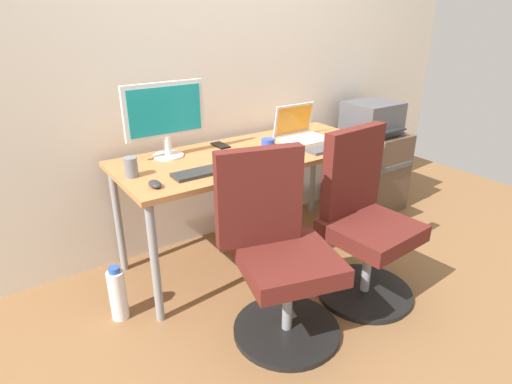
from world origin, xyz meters
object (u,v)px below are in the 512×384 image
object	(u,v)px
office_chair_right	(363,224)
open_laptop	(301,131)
coffee_mug	(268,146)
desktop_monitor	(165,115)
side_cabinet	(366,170)
water_bottle_on_floor	(118,294)
printer	(372,118)
office_chair_left	(278,256)

from	to	relation	value
office_chair_right	open_laptop	world-z (taller)	office_chair_right
coffee_mug	desktop_monitor	bearing A→B (deg)	151.69
side_cabinet	water_bottle_on_floor	distance (m)	2.17
desktop_monitor	coffee_mug	size ratio (longest dim) A/B	5.22
desktop_monitor	open_laptop	xyz separation A→B (m)	(0.88, -0.16, -0.19)
office_chair_right	printer	xyz separation A→B (m)	(0.91, 0.80, 0.31)
side_cabinet	water_bottle_on_floor	xyz separation A→B (m)	(-2.14, -0.27, -0.16)
office_chair_left	printer	distance (m)	1.73
water_bottle_on_floor	open_laptop	size ratio (longest dim) A/B	1.00
side_cabinet	open_laptop	world-z (taller)	open_laptop
side_cabinet	desktop_monitor	world-z (taller)	desktop_monitor
side_cabinet	printer	world-z (taller)	printer
printer	open_laptop	world-z (taller)	open_laptop
printer	coffee_mug	distance (m)	1.16
desktop_monitor	open_laptop	world-z (taller)	desktop_monitor
side_cabinet	open_laptop	xyz separation A→B (m)	(-0.78, -0.08, 0.46)
side_cabinet	open_laptop	bearing A→B (deg)	-174.14
desktop_monitor	coffee_mug	world-z (taller)	desktop_monitor
office_chair_right	printer	bearing A→B (deg)	41.19
water_bottle_on_floor	coffee_mug	xyz separation A→B (m)	(1.01, 0.07, 0.61)
office_chair_right	water_bottle_on_floor	size ratio (longest dim) A/B	3.03
open_laptop	coffee_mug	size ratio (longest dim) A/B	3.37
water_bottle_on_floor	coffee_mug	size ratio (longest dim) A/B	3.37
open_laptop	printer	bearing A→B (deg)	5.80
office_chair_left	open_laptop	world-z (taller)	office_chair_left
printer	desktop_monitor	bearing A→B (deg)	177.35
office_chair_right	side_cabinet	xyz separation A→B (m)	(0.91, 0.80, -0.11)
side_cabinet	office_chair_left	bearing A→B (deg)	-151.86
office_chair_left	water_bottle_on_floor	bearing A→B (deg)	140.52
water_bottle_on_floor	open_laptop	distance (m)	1.51
office_chair_left	coffee_mug	xyz separation A→B (m)	(0.36, 0.60, 0.34)
office_chair_right	coffee_mug	distance (m)	0.72
desktop_monitor	office_chair_left	bearing A→B (deg)	-79.82
office_chair_left	water_bottle_on_floor	world-z (taller)	office_chair_left
side_cabinet	printer	size ratio (longest dim) A/B	1.55
desktop_monitor	open_laptop	size ratio (longest dim) A/B	1.55
desktop_monitor	open_laptop	bearing A→B (deg)	-10.13
office_chair_left	coffee_mug	world-z (taller)	office_chair_left
printer	water_bottle_on_floor	bearing A→B (deg)	-172.76
water_bottle_on_floor	office_chair_left	bearing A→B (deg)	-39.48
office_chair_left	printer	bearing A→B (deg)	28.11
office_chair_right	desktop_monitor	bearing A→B (deg)	130.34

